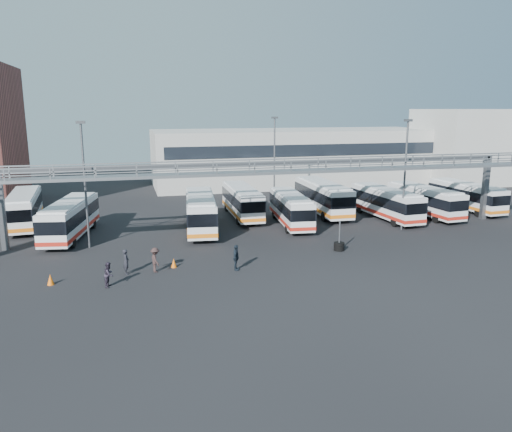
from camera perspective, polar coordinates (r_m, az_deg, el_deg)
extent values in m
plane|color=black|center=(37.62, 5.89, -5.12)|extent=(140.00, 140.00, 0.00)
cube|color=gray|center=(40.95, 3.63, 5.09)|extent=(50.00, 1.80, 0.22)
cube|color=gray|center=(40.04, 4.03, 6.29)|extent=(50.00, 0.10, 0.10)
cube|color=gray|center=(41.65, 3.28, 6.53)|extent=(50.00, 0.10, 0.10)
cube|color=#4C4F54|center=(44.72, 2.02, 5.97)|extent=(45.00, 0.50, 0.35)
cube|color=#9E9E99|center=(76.08, 4.43, 6.80)|extent=(42.00, 14.00, 8.00)
cube|color=#B2B2AD|center=(83.12, 23.22, 7.36)|extent=(14.00, 12.00, 11.00)
cylinder|color=#4C4F54|center=(42.16, -18.93, 3.14)|extent=(0.18, 0.18, 10.00)
cube|color=#4C4F54|center=(41.71, -19.43, 10.07)|extent=(0.70, 0.35, 0.22)
cylinder|color=#4C4F54|center=(47.94, 16.63, 4.32)|extent=(0.18, 0.18, 10.00)
cube|color=#4C4F54|center=(47.55, 17.01, 10.42)|extent=(0.70, 0.35, 0.22)
cylinder|color=#4C4F54|center=(58.38, 2.12, 6.16)|extent=(0.18, 0.18, 10.00)
cube|color=#4C4F54|center=(58.06, 2.16, 11.17)|extent=(0.70, 0.35, 0.22)
cube|color=silver|center=(52.64, -24.99, 0.80)|extent=(3.19, 10.86, 2.68)
cube|color=black|center=(52.59, -25.02, 1.13)|extent=(3.26, 10.93, 1.07)
cube|color=orange|center=(52.82, -24.90, -0.21)|extent=(3.25, 10.92, 0.34)
cube|color=silver|center=(52.41, -25.13, 2.31)|extent=(2.87, 9.78, 0.16)
cylinder|color=black|center=(49.70, -26.51, -1.49)|extent=(0.36, 0.99, 0.97)
cylinder|color=black|center=(49.44, -23.99, -1.33)|extent=(0.36, 0.99, 0.97)
cylinder|color=black|center=(56.36, -25.63, 0.09)|extent=(0.36, 0.99, 0.97)
cylinder|color=black|center=(56.12, -23.42, 0.24)|extent=(0.36, 0.99, 0.97)
cube|color=silver|center=(46.58, -20.47, -0.21)|extent=(4.31, 10.89, 2.66)
cube|color=black|center=(46.51, -20.50, 0.17)|extent=(4.38, 10.96, 1.06)
cube|color=red|center=(46.78, -20.38, -1.34)|extent=(4.37, 10.95, 0.34)
cube|color=silver|center=(46.31, -20.60, 1.49)|extent=(3.88, 9.80, 0.15)
cylinder|color=black|center=(44.04, -22.91, -2.81)|extent=(0.46, 1.00, 0.97)
cylinder|color=black|center=(43.38, -20.19, -2.81)|extent=(0.46, 1.00, 0.97)
cylinder|color=black|center=(50.33, -20.49, -0.82)|extent=(0.46, 1.00, 0.97)
cylinder|color=black|center=(49.76, -18.09, -0.79)|extent=(0.46, 1.00, 0.97)
cube|color=silver|center=(46.49, -6.37, 0.56)|extent=(3.77, 11.21, 2.75)
cube|color=black|center=(46.42, -6.38, 0.95)|extent=(3.83, 11.28, 1.10)
cube|color=orange|center=(46.69, -6.34, -0.62)|extent=(3.82, 11.27, 0.35)
cube|color=silver|center=(46.22, -6.41, 2.32)|extent=(3.39, 10.09, 0.16)
cylinder|color=black|center=(43.34, -7.68, -2.14)|extent=(0.41, 1.03, 1.00)
cylinder|color=black|center=(43.40, -4.70, -2.05)|extent=(0.41, 1.03, 1.00)
cylinder|color=black|center=(50.19, -7.75, -0.16)|extent=(0.41, 1.03, 1.00)
cylinder|color=black|center=(50.24, -5.17, -0.08)|extent=(0.41, 1.03, 1.00)
cube|color=silver|center=(51.84, -1.60, 1.74)|extent=(2.63, 10.51, 2.61)
cube|color=black|center=(51.78, -1.61, 2.08)|extent=(2.69, 10.57, 1.05)
cube|color=orange|center=(52.02, -1.60, 0.74)|extent=(2.68, 10.56, 0.33)
cube|color=silver|center=(51.60, -1.61, 3.25)|extent=(2.37, 9.46, 0.15)
cylinder|color=black|center=(48.67, -2.03, -0.47)|extent=(0.31, 0.96, 0.95)
cylinder|color=black|center=(49.12, 0.42, -0.34)|extent=(0.31, 0.96, 0.95)
cylinder|color=black|center=(55.11, -3.39, 1.02)|extent=(0.31, 0.96, 0.95)
cylinder|color=black|center=(55.51, -1.22, 1.12)|extent=(0.31, 0.96, 0.95)
cube|color=silver|center=(48.51, 3.99, 0.90)|extent=(3.29, 10.23, 2.51)
cube|color=black|center=(48.46, 4.00, 1.25)|extent=(3.36, 10.29, 1.00)
cube|color=red|center=(48.70, 3.98, -0.12)|extent=(3.34, 10.28, 0.32)
cube|color=silver|center=(48.27, 4.01, 2.45)|extent=(2.96, 9.20, 0.15)
cylinder|color=black|center=(45.49, 3.61, -1.42)|extent=(0.37, 0.94, 0.91)
cylinder|color=black|center=(45.97, 6.10, -1.32)|extent=(0.37, 0.94, 0.91)
cylinder|color=black|center=(51.63, 2.08, 0.25)|extent=(0.37, 0.94, 0.91)
cylinder|color=black|center=(52.05, 4.29, 0.32)|extent=(0.37, 0.94, 0.91)
cube|color=silver|center=(53.96, 7.61, 2.20)|extent=(2.82, 11.34, 2.82)
cube|color=black|center=(53.90, 7.62, 2.55)|extent=(2.88, 11.41, 1.13)
cube|color=orange|center=(54.14, 7.58, 1.16)|extent=(2.87, 11.39, 0.36)
cube|color=silver|center=(53.72, 7.66, 3.77)|extent=(2.54, 10.21, 0.16)
cylinder|color=black|center=(50.50, 7.79, -0.06)|extent=(0.33, 1.03, 1.03)
cylinder|color=black|center=(51.37, 10.21, 0.06)|extent=(0.33, 1.03, 1.03)
cylinder|color=black|center=(57.16, 5.20, 1.44)|extent=(0.33, 1.03, 1.03)
cylinder|color=black|center=(57.93, 7.38, 1.53)|extent=(0.33, 1.03, 1.03)
cube|color=silver|center=(52.75, 14.60, 1.51)|extent=(2.97, 10.46, 2.58)
cube|color=black|center=(52.70, 14.62, 1.84)|extent=(3.03, 10.53, 1.03)
cube|color=red|center=(52.92, 14.55, 0.53)|extent=(3.02, 10.52, 0.33)
cube|color=silver|center=(52.52, 14.68, 2.97)|extent=(2.67, 9.42, 0.15)
cylinder|color=black|center=(49.72, 15.54, -0.65)|extent=(0.34, 0.96, 0.94)
cylinder|color=black|center=(50.91, 17.52, -0.48)|extent=(0.34, 0.96, 0.94)
cylinder|color=black|center=(55.21, 11.77, 0.80)|extent=(0.34, 0.96, 0.94)
cylinder|color=black|center=(56.28, 13.63, 0.93)|extent=(0.34, 0.96, 0.94)
cube|color=silver|center=(55.42, 18.70, 1.73)|extent=(3.19, 10.35, 2.55)
cube|color=black|center=(55.37, 18.72, 2.04)|extent=(3.25, 10.42, 1.02)
cube|color=red|center=(55.58, 18.63, 0.82)|extent=(3.24, 10.41, 0.32)
cube|color=silver|center=(55.20, 18.79, 3.11)|extent=(2.87, 9.32, 0.15)
cylinder|color=black|center=(52.53, 19.90, -0.27)|extent=(0.36, 0.95, 0.93)
cylinder|color=black|center=(53.86, 21.61, -0.11)|extent=(0.36, 0.95, 0.93)
cylinder|color=black|center=(57.58, 15.81, 1.05)|extent=(0.36, 0.95, 0.93)
cylinder|color=black|center=(58.80, 17.46, 1.17)|extent=(0.36, 0.95, 0.93)
cube|color=silver|center=(59.98, 22.87, 2.17)|extent=(2.86, 10.24, 2.53)
cube|color=black|center=(59.94, 22.89, 2.45)|extent=(2.92, 10.31, 1.01)
cube|color=orange|center=(60.13, 22.80, 1.32)|extent=(2.91, 10.29, 0.32)
cube|color=silver|center=(59.79, 22.97, 3.43)|extent=(2.57, 9.22, 0.15)
cylinder|color=black|center=(57.13, 24.07, 0.35)|extent=(0.33, 0.93, 0.92)
cylinder|color=black|center=(58.52, 25.58, 0.48)|extent=(0.33, 0.93, 0.92)
cylinder|color=black|center=(62.00, 20.12, 1.54)|extent=(0.33, 0.93, 0.92)
cylinder|color=black|center=(63.28, 21.60, 1.63)|extent=(0.33, 0.93, 0.92)
imported|color=black|center=(35.44, -14.62, -5.08)|extent=(0.45, 0.66, 1.76)
imported|color=#292230|center=(33.34, -16.46, -6.41)|extent=(0.84, 0.95, 1.63)
imported|color=#322221|center=(35.41, -11.43, -4.93)|extent=(0.91, 1.26, 1.75)
imported|color=black|center=(35.10, -2.30, -4.78)|extent=(0.81, 1.17, 1.84)
cone|color=orange|center=(35.06, -22.44, -6.72)|extent=(0.53, 0.53, 0.71)
cone|color=orange|center=(36.33, -9.38, -5.32)|extent=(0.47, 0.47, 0.66)
cylinder|color=black|center=(40.59, 9.46, -3.75)|extent=(0.85, 0.85, 0.20)
cylinder|color=black|center=(40.53, 9.47, -3.44)|extent=(0.85, 0.85, 0.20)
cylinder|color=black|center=(40.47, 9.48, -3.14)|extent=(0.85, 0.85, 0.20)
cylinder|color=#4C4F54|center=(40.30, 9.52, -2.26)|extent=(0.12, 0.12, 2.42)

